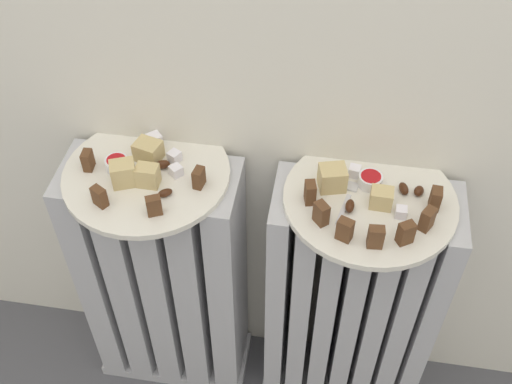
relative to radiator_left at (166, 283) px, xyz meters
name	(u,v)px	position (x,y,z in m)	size (l,w,h in m)	color
radiator_left	(166,283)	(0.00, 0.00, 0.00)	(0.36, 0.16, 0.67)	#B2B2B7
radiator_right	(349,307)	(0.41, 0.00, 0.00)	(0.36, 0.16, 0.67)	#B2B2B7
plate_left	(147,174)	(0.00, 0.00, 0.34)	(0.31, 0.31, 0.01)	silver
plate_right	(370,200)	(0.41, 0.00, 0.34)	(0.31, 0.31, 0.01)	silver
dark_cake_slice_left_0	(88,160)	(-0.11, -0.01, 0.37)	(0.03, 0.02, 0.04)	#56351E
dark_cake_slice_left_1	(99,197)	(-0.05, -0.09, 0.37)	(0.03, 0.02, 0.04)	#56351E
dark_cake_slice_left_2	(154,206)	(0.04, -0.10, 0.37)	(0.03, 0.02, 0.04)	#56351E
dark_cake_slice_left_3	(199,178)	(0.10, -0.02, 0.37)	(0.03, 0.02, 0.04)	#56351E
marble_cake_slice_left_0	(123,174)	(-0.03, -0.03, 0.37)	(0.04, 0.03, 0.05)	tan
marble_cake_slice_left_1	(148,151)	(0.00, 0.04, 0.37)	(0.05, 0.04, 0.04)	tan
marble_cake_slice_left_2	(148,176)	(0.01, -0.03, 0.37)	(0.04, 0.03, 0.04)	tan
turkish_delight_left_0	(174,157)	(0.05, 0.04, 0.36)	(0.02, 0.02, 0.02)	white
turkish_delight_left_1	(176,171)	(0.06, 0.00, 0.36)	(0.02, 0.02, 0.02)	white
turkish_delight_left_2	(155,140)	(0.00, 0.07, 0.36)	(0.02, 0.02, 0.02)	white
medjool_date_left_0	(165,193)	(0.05, -0.05, 0.36)	(0.03, 0.01, 0.01)	#3D1E0F
medjool_date_left_1	(162,165)	(0.03, 0.01, 0.36)	(0.03, 0.02, 0.02)	#3D1E0F
jam_bowl_left	(117,164)	(-0.05, 0.00, 0.36)	(0.04, 0.04, 0.02)	white
dark_cake_slice_right_0	(310,193)	(0.30, -0.03, 0.37)	(0.03, 0.02, 0.04)	#56351E
dark_cake_slice_right_1	(321,213)	(0.33, -0.07, 0.37)	(0.03, 0.02, 0.04)	#56351E
dark_cake_slice_right_2	(345,230)	(0.37, -0.10, 0.37)	(0.03, 0.02, 0.04)	#56351E
dark_cake_slice_right_3	(376,237)	(0.42, -0.11, 0.37)	(0.03, 0.02, 0.04)	#56351E
dark_cake_slice_right_4	(406,233)	(0.47, -0.09, 0.37)	(0.03, 0.02, 0.04)	#56351E
dark_cake_slice_right_5	(427,219)	(0.50, -0.06, 0.37)	(0.03, 0.02, 0.04)	#56351E
dark_cake_slice_right_6	(435,199)	(0.52, -0.01, 0.37)	(0.03, 0.02, 0.04)	#56351E
marble_cake_slice_right_0	(332,178)	(0.34, 0.02, 0.37)	(0.05, 0.04, 0.04)	tan
marble_cake_slice_right_1	(381,198)	(0.43, -0.02, 0.37)	(0.04, 0.03, 0.04)	tan
turkish_delight_right_0	(355,171)	(0.38, 0.05, 0.36)	(0.02, 0.02, 0.02)	white
turkish_delight_right_1	(401,212)	(0.46, -0.04, 0.36)	(0.02, 0.02, 0.02)	white
medjool_date_right_0	(404,189)	(0.47, 0.02, 0.36)	(0.03, 0.02, 0.02)	#3D1E0F
medjool_date_right_1	(350,206)	(0.38, -0.03, 0.36)	(0.03, 0.02, 0.02)	#3D1E0F
medjool_date_right_2	(419,191)	(0.49, 0.02, 0.36)	(0.02, 0.02, 0.02)	#3D1E0F
jam_bowl_right	(370,180)	(0.41, 0.03, 0.36)	(0.04, 0.04, 0.02)	white
fork	(347,199)	(0.37, -0.01, 0.35)	(0.04, 0.11, 0.00)	silver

